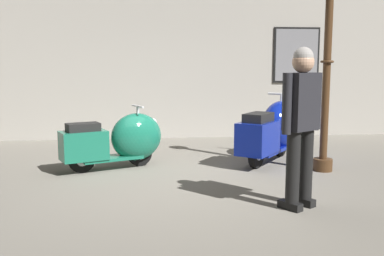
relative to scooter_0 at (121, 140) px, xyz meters
The scene contains 6 objects.
ground_plane 1.14m from the scooter_0, 51.32° to the right, with size 60.00×60.00×0.00m, color slate.
showroom_back_wall 3.13m from the scooter_0, 76.57° to the left, with size 18.00×0.24×3.27m.
scooter_0 is the anchor object (origin of this frame).
scooter_1 2.49m from the scooter_0, ahead, with size 1.49×1.72×1.09m.
lamppost 3.28m from the scooter_0, ahead, with size 0.30×0.30×3.04m.
visitor_0 2.97m from the scooter_0, 46.38° to the right, with size 0.51×0.42×1.74m.
Camera 1 is at (-0.32, -5.76, 1.54)m, focal length 41.01 mm.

